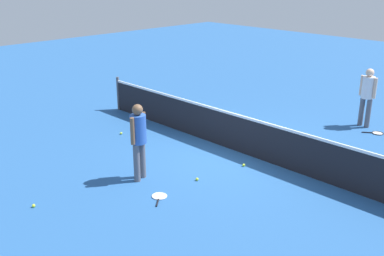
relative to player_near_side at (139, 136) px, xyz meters
name	(u,v)px	position (x,y,z in m)	size (l,w,h in m)	color
ground_plane	(237,151)	(0.45, 2.73, -1.01)	(40.00, 40.00, 0.00)	#265693
court_net	(238,132)	(0.45, 2.73, -0.51)	(10.09, 0.09, 1.07)	#4C4C51
player_near_side	(139,136)	(0.00, 0.00, 0.00)	(0.43, 0.52, 1.70)	#595960
player_far_side	(367,93)	(1.80, 6.80, 0.00)	(0.53, 0.39, 1.70)	#595960
tennis_racket_near_player	(159,197)	(0.93, -0.25, -1.00)	(0.51, 0.55, 0.03)	white
tennis_racket_far_player	(377,133)	(2.35, 6.49, -1.00)	(0.57, 0.48, 0.03)	black
tennis_ball_near_player	(121,133)	(-2.58, 1.37, -0.98)	(0.07, 0.07, 0.07)	#C6E033
tennis_ball_by_net	(197,179)	(0.93, 0.83, -0.98)	(0.07, 0.07, 0.07)	#C6E033
tennis_ball_midcourt	(34,206)	(-0.46, -2.25, -0.98)	(0.07, 0.07, 0.07)	#C6E033
tennis_ball_baseline	(244,165)	(1.17, 2.13, -0.98)	(0.07, 0.07, 0.07)	#C6E033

